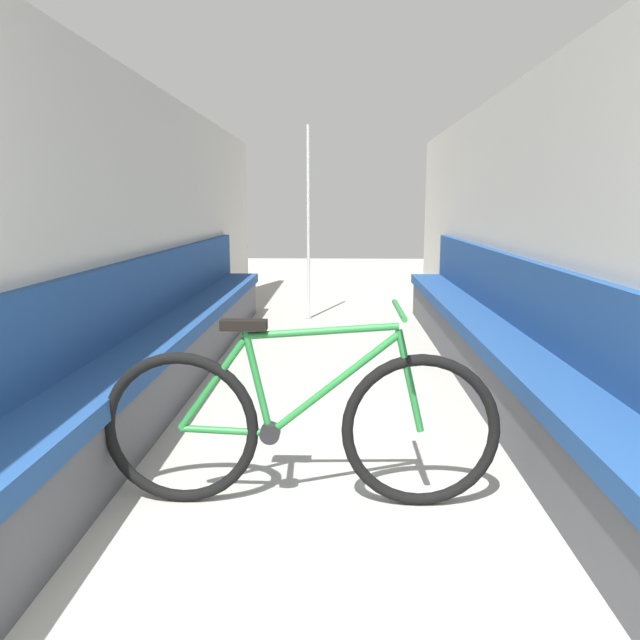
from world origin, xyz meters
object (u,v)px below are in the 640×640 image
(bench_seat_row_left, at_px, (170,343))
(bench_seat_row_right, at_px, (493,345))
(bicycle, at_px, (299,425))
(grab_pole_near, at_px, (308,227))

(bench_seat_row_left, height_order, bench_seat_row_right, same)
(bench_seat_row_left, bearing_deg, bicycle, -59.53)
(grab_pole_near, bearing_deg, bicycle, -87.68)
(bench_seat_row_right, bearing_deg, grab_pole_near, 117.71)
(bench_seat_row_left, bearing_deg, bench_seat_row_right, 0.00)
(bench_seat_row_left, relative_size, bench_seat_row_right, 1.00)
(bench_seat_row_left, distance_m, grab_pole_near, 3.04)
(bicycle, bearing_deg, bench_seat_row_right, 51.01)
(bench_seat_row_right, height_order, bicycle, bench_seat_row_right)
(bench_seat_row_left, relative_size, bicycle, 3.65)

